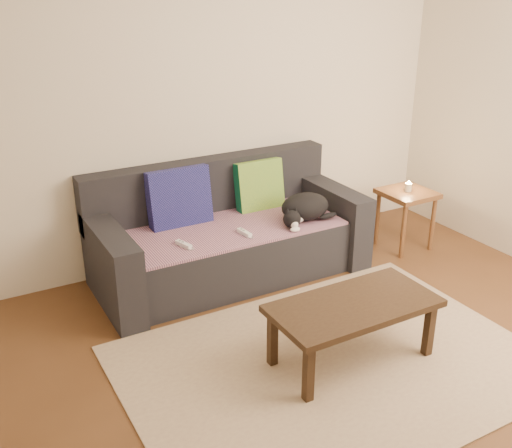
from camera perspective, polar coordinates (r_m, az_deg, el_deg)
name	(u,v)px	position (r m, az deg, el deg)	size (l,w,h in m)	color
ground	(347,378)	(3.73, 8.66, -14.27)	(4.50, 4.50, 0.00)	brown
back_wall	(200,103)	(4.80, -5.31, 11.43)	(4.50, 0.04, 2.60)	beige
sofa	(227,238)	(4.73, -2.74, -1.29)	(2.10, 0.94, 0.87)	#232328
throw_blanket	(233,227)	(4.60, -2.25, -0.33)	(1.66, 0.74, 0.02)	#47294D
cushion_navy	(179,200)	(4.63, -7.32, 2.29)	(0.49, 0.12, 0.49)	#11164C
cushion_green	(259,185)	(4.92, 0.31, 3.71)	(0.41, 0.10, 0.41)	#0E5C38
cat	(304,208)	(4.70, 4.61, 1.54)	(0.49, 0.36, 0.21)	black
wii_remote_a	(184,244)	(4.28, -6.91, -1.95)	(0.15, 0.04, 0.03)	white
wii_remote_b	(244,233)	(4.44, -1.11, -0.84)	(0.15, 0.04, 0.03)	white
side_table	(407,201)	(5.31, 14.16, 2.13)	(0.42, 0.42, 0.52)	brown
candle	(408,187)	(5.26, 14.29, 3.43)	(0.06, 0.06, 0.09)	beige
rug	(332,364)	(3.82, 7.26, -13.06)	(2.50, 1.80, 0.01)	tan
coffee_table	(353,310)	(3.69, 9.27, -8.11)	(1.02, 0.51, 0.41)	black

